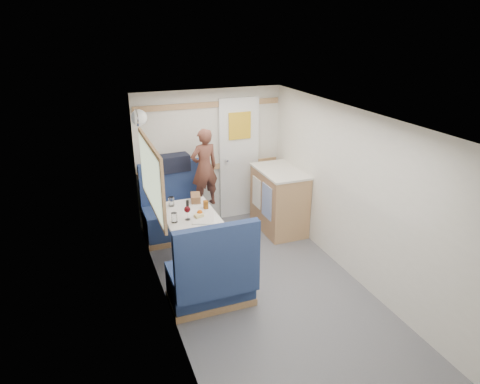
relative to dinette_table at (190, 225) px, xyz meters
name	(u,v)px	position (x,y,z in m)	size (l,w,h in m)	color
floor	(272,298)	(0.65, -1.00, -0.57)	(4.50, 4.50, 0.00)	#515156
ceiling	(278,121)	(0.65, -1.00, 1.43)	(4.50, 4.50, 0.00)	silver
wall_back	(210,157)	(0.65, 1.25, 0.43)	(2.20, 0.02, 2.00)	silver
wall_left	(169,235)	(-0.45, -1.00, 0.43)	(0.02, 4.50, 2.00)	silver
wall_right	(364,202)	(1.75, -1.00, 0.43)	(0.02, 4.50, 2.00)	silver
oak_trim_low	(211,167)	(0.65, 1.23, 0.28)	(2.15, 0.02, 0.08)	#946843
oak_trim_high	(209,105)	(0.65, 1.23, 1.21)	(2.15, 0.02, 0.08)	#946843
side_window	(151,176)	(-0.43, 0.00, 0.68)	(0.04, 1.30, 0.72)	#A8B59A
rear_door	(239,156)	(1.10, 1.22, 0.41)	(0.62, 0.12, 1.86)	white
dinette_table	(190,225)	(0.00, 0.00, 0.00)	(0.62, 0.92, 0.72)	white
bench_far	(176,217)	(0.00, 0.86, -0.27)	(0.90, 0.59, 1.05)	navy
bench_near	(212,281)	(0.00, -0.86, -0.27)	(0.90, 0.59, 1.05)	navy
ledge	(169,173)	(0.00, 1.12, 0.31)	(0.90, 0.14, 0.04)	#946843
dome_light	(139,118)	(-0.39, 0.85, 1.18)	(0.20, 0.20, 0.20)	white
galley_counter	(279,200)	(1.47, 0.55, -0.10)	(0.57, 0.92, 0.92)	#946843
person	(204,168)	(0.43, 0.80, 0.43)	(0.40, 0.26, 1.10)	brown
duffel_bag	(172,163)	(0.05, 1.12, 0.45)	(0.48, 0.23, 0.23)	black
tray	(204,218)	(0.12, -0.21, 0.16)	(0.25, 0.33, 0.02)	white
orange_fruit	(200,213)	(0.09, -0.13, 0.21)	(0.07, 0.07, 0.07)	#DD5C09
cheese_block	(199,216)	(0.07, -0.17, 0.19)	(0.11, 0.06, 0.04)	#E9E186
wine_glass	(187,210)	(-0.07, -0.16, 0.28)	(0.08, 0.08, 0.17)	white
tumbler_left	(174,218)	(-0.23, -0.17, 0.21)	(0.07, 0.07, 0.12)	white
tumbler_mid	(171,201)	(-0.15, 0.31, 0.21)	(0.07, 0.07, 0.12)	silver
beer_glass	(206,205)	(0.22, 0.07, 0.20)	(0.06, 0.06, 0.10)	brown
pepper_grinder	(187,204)	(0.02, 0.18, 0.20)	(0.04, 0.04, 0.10)	black
bread_loaf	(196,198)	(0.17, 0.35, 0.20)	(0.12, 0.22, 0.09)	brown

